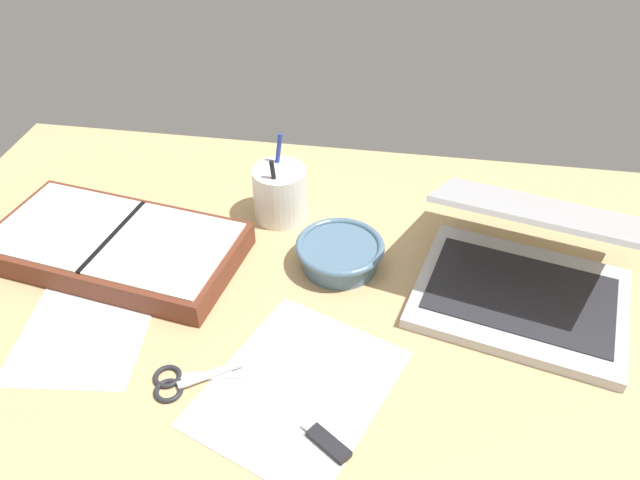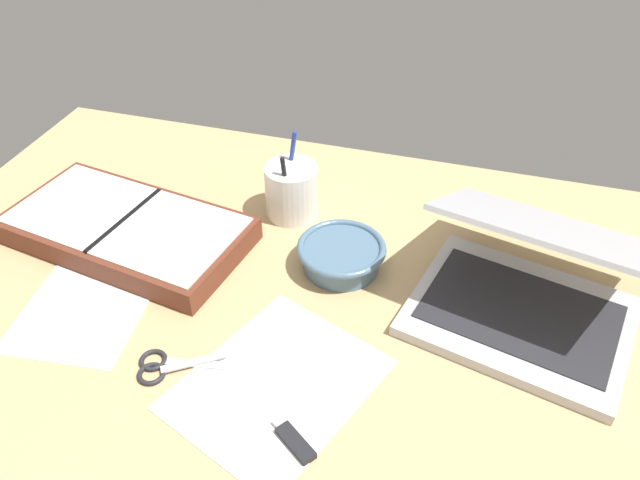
{
  "view_description": "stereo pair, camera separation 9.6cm",
  "coord_description": "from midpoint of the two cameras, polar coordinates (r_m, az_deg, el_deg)",
  "views": [
    {
      "loc": [
        11.92,
        -62.57,
        69.75
      ],
      "look_at": [
        0.26,
        10.83,
        9.0
      ],
      "focal_mm": 35.0,
      "sensor_mm": 36.0,
      "label": 1
    },
    {
      "loc": [
        21.27,
        -60.46,
        69.75
      ],
      "look_at": [
        0.26,
        10.83,
        9.0
      ],
      "focal_mm": 35.0,
      "sensor_mm": 36.0,
      "label": 2
    }
  ],
  "objects": [
    {
      "name": "laptop",
      "position": [
        0.97,
        21.31,
        -4.05
      ],
      "size": [
        36.96,
        36.51,
        18.28
      ],
      "rotation": [
        0.0,
        0.0,
        -0.23
      ],
      "color": "#B7B7BC",
      "rests_on": "desk_top"
    },
    {
      "name": "usb_drive",
      "position": [
        0.8,
        1.25,
        -18.14
      ],
      "size": [
        6.81,
        5.45,
        1.0
      ],
      "rotation": [
        0.0,
        0.0,
        0.96
      ],
      "color": "black",
      "rests_on": "desk_top"
    },
    {
      "name": "planner",
      "position": [
        1.09,
        -14.85,
        0.84
      ],
      "size": [
        43.51,
        27.35,
        4.61
      ],
      "rotation": [
        0.0,
        0.0,
        -0.16
      ],
      "color": "brown",
      "rests_on": "desk_top"
    },
    {
      "name": "desk_top",
      "position": [
        0.94,
        0.91,
        -7.92
      ],
      "size": [
        140.0,
        100.0,
        2.0
      ],
      "primitive_type": "cube",
      "color": "tan",
      "rests_on": "ground"
    },
    {
      "name": "paper_sheet_beside_planner",
      "position": [
        1.0,
        -18.16,
        -6.08
      ],
      "size": [
        20.22,
        23.03,
        0.16
      ],
      "primitive_type": "cube",
      "rotation": [
        0.0,
        0.0,
        0.11
      ],
      "color": "white",
      "rests_on": "desk_top"
    },
    {
      "name": "scissors",
      "position": [
        0.89,
        -11.23,
        -11.4
      ],
      "size": [
        12.09,
        8.22,
        0.8
      ],
      "rotation": [
        0.0,
        0.0,
        0.39
      ],
      "color": "#B7B7BC",
      "rests_on": "desk_top"
    },
    {
      "name": "pen_cup",
      "position": [
        1.1,
        -0.11,
        4.44
      ],
      "size": [
        9.4,
        9.4,
        15.21
      ],
      "color": "white",
      "rests_on": "desk_top"
    },
    {
      "name": "paper_sheet_front",
      "position": [
        0.85,
        -0.68,
        -13.21
      ],
      "size": [
        29.56,
        32.38,
        0.16
      ],
      "primitive_type": "cube",
      "rotation": [
        0.0,
        0.0,
        -0.37
      ],
      "color": "white",
      "rests_on": "desk_top"
    },
    {
      "name": "bowl",
      "position": [
        1.0,
        4.7,
        -1.46
      ],
      "size": [
        14.36,
        14.36,
        4.61
      ],
      "color": "slate",
      "rests_on": "desk_top"
    }
  ]
}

